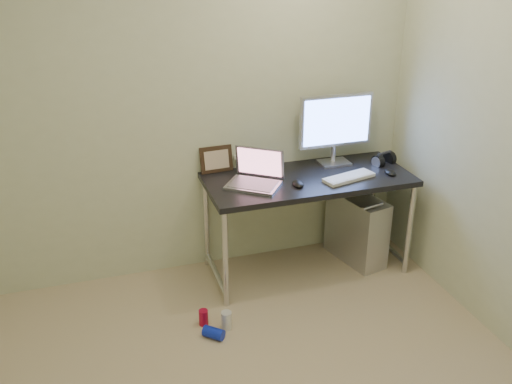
% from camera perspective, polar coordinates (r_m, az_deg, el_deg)
% --- Properties ---
extents(wall_back, '(3.50, 0.02, 2.50)m').
position_cam_1_polar(wall_back, '(3.92, -8.75, 8.44)').
color(wall_back, beige).
rests_on(wall_back, ground).
extents(desk, '(1.46, 0.64, 0.75)m').
position_cam_1_polar(desk, '(4.06, 5.23, 0.41)').
color(desk, black).
rests_on(desk, ground).
extents(tower_computer, '(0.33, 0.54, 0.56)m').
position_cam_1_polar(tower_computer, '(4.42, 10.02, -3.58)').
color(tower_computer, silver).
rests_on(tower_computer, ground).
extents(cable_a, '(0.01, 0.16, 0.69)m').
position_cam_1_polar(cable_a, '(4.54, 8.18, -0.77)').
color(cable_a, black).
rests_on(cable_a, ground).
extents(cable_b, '(0.02, 0.11, 0.71)m').
position_cam_1_polar(cable_b, '(4.57, 9.29, -0.95)').
color(cable_b, black).
rests_on(cable_b, ground).
extents(can_red, '(0.07, 0.07, 0.11)m').
position_cam_1_polar(can_red, '(3.77, -5.27, -12.39)').
color(can_red, '#A90C2F').
rests_on(can_red, ground).
extents(can_white, '(0.09, 0.09, 0.12)m').
position_cam_1_polar(can_white, '(3.72, -2.97, -12.70)').
color(can_white, silver).
rests_on(can_white, ground).
extents(can_blue, '(0.15, 0.14, 0.07)m').
position_cam_1_polar(can_blue, '(3.67, -4.26, -13.88)').
color(can_blue, '#0F24C1').
rests_on(can_blue, ground).
extents(laptop, '(0.44, 0.43, 0.24)m').
position_cam_1_polar(laptop, '(3.88, -0.02, 1.60)').
color(laptop, silver).
rests_on(laptop, desk).
extents(monitor, '(0.56, 0.16, 0.52)m').
position_cam_1_polar(monitor, '(4.20, 8.00, 6.76)').
color(monitor, silver).
rests_on(monitor, desk).
extents(keyboard, '(0.40, 0.22, 0.02)m').
position_cam_1_polar(keyboard, '(4.03, 9.28, 1.45)').
color(keyboard, white).
rests_on(keyboard, desk).
extents(mouse_right, '(0.07, 0.11, 0.04)m').
position_cam_1_polar(mouse_right, '(4.17, 13.29, 2.01)').
color(mouse_right, black).
rests_on(mouse_right, desk).
extents(mouse_left, '(0.09, 0.13, 0.04)m').
position_cam_1_polar(mouse_left, '(3.87, 4.21, 0.93)').
color(mouse_left, black).
rests_on(mouse_left, desk).
extents(headphones, '(0.20, 0.11, 0.11)m').
position_cam_1_polar(headphones, '(4.34, 12.67, 3.16)').
color(headphones, black).
rests_on(headphones, desk).
extents(picture_frame, '(0.24, 0.08, 0.19)m').
position_cam_1_polar(picture_frame, '(4.08, -3.99, 3.29)').
color(picture_frame, black).
rests_on(picture_frame, desk).
extents(webcam, '(0.04, 0.03, 0.11)m').
position_cam_1_polar(webcam, '(4.11, -1.95, 3.36)').
color(webcam, silver).
rests_on(webcam, desk).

